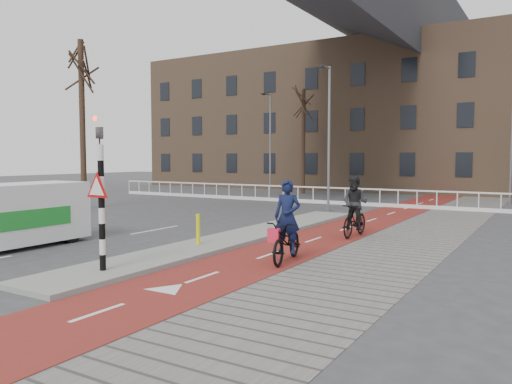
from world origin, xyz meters
The scene contains 16 objects.
ground centered at (0.00, 0.00, 0.00)m, with size 120.00×120.00×0.00m, color #38383A.
bike_lane centered at (1.50, 10.00, 0.01)m, with size 2.50×60.00×0.01m, color maroon.
sidewalk centered at (4.30, 10.00, 0.01)m, with size 3.00×60.00×0.01m, color slate.
curb_island centered at (-0.70, 4.00, 0.06)m, with size 1.80×16.00×0.12m, color gray.
traffic_signal centered at (-0.60, -2.02, 1.99)m, with size 0.80×0.80×3.68m.
bollard centered at (-0.80, 1.82, 0.58)m, with size 0.12×0.12×0.91m, color yellow.
cyclist_near centered at (2.37, 1.46, 0.72)m, with size 1.07×2.15×2.12m.
cyclist_far centered at (2.45, 6.27, 0.87)m, with size 0.91×1.96×2.08m.
van centered at (-5.64, -1.00, 1.01)m, with size 1.85×4.47×1.92m.
railing centered at (-5.00, 17.00, 0.31)m, with size 28.00×0.10×0.99m.
townhouse_row centered at (-3.00, 32.00, 7.81)m, with size 46.00×10.00×15.90m.
tree_left centered at (-13.07, 7.91, 4.40)m, with size 0.30×0.30×8.80m, color black.
tree_mid centered at (-8.00, 23.93, 3.88)m, with size 0.28×0.28×7.75m, color black.
streetlight_near centered at (-1.51, 13.36, 3.59)m, with size 0.12×0.12×7.19m, color slate.
streetlight_left centered at (-9.19, 21.02, 3.60)m, with size 0.12×0.12×7.19m, color slate.
streetlight_right centered at (5.99, 22.60, 4.26)m, with size 0.12×0.12×8.52m, color slate.
Camera 1 is at (8.26, -9.87, 2.71)m, focal length 35.00 mm.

